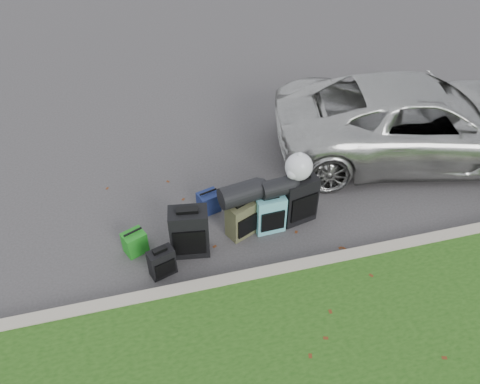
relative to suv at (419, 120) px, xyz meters
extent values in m
plane|color=#383535|center=(-3.34, -1.13, -0.69)|extent=(120.00, 120.00, 0.00)
cube|color=#9E937F|center=(-3.34, -2.13, -0.61)|extent=(120.00, 0.18, 0.15)
imported|color=#B7B7B2|center=(0.00, 0.00, 0.00)|extent=(5.31, 3.27, 1.37)
cube|color=black|center=(-4.72, -1.70, -0.47)|extent=(0.39, 0.29, 0.43)
cube|color=black|center=(-4.29, -1.39, -0.30)|extent=(0.57, 0.39, 0.77)
cube|color=#3C3D25|center=(-3.50, -1.22, -0.40)|extent=(0.49, 0.41, 0.58)
cube|color=teal|center=(-3.07, -1.24, -0.38)|extent=(0.44, 0.28, 0.62)
cube|color=black|center=(-2.59, -1.12, -0.30)|extent=(0.57, 0.41, 0.78)
cube|color=#1D821D|center=(-5.05, -1.19, -0.51)|extent=(0.37, 0.34, 0.34)
cube|color=navy|center=(-3.86, -0.61, -0.52)|extent=(0.37, 0.32, 0.34)
cylinder|color=black|center=(-3.50, -1.18, 0.05)|extent=(0.64, 0.42, 0.32)
cylinder|color=black|center=(-2.97, -1.20, 0.06)|extent=(0.50, 0.32, 0.26)
sphere|color=silver|center=(-2.63, -1.10, 0.29)|extent=(0.40, 0.40, 0.40)
camera|label=1|loc=(-4.75, -5.97, 4.31)|focal=35.00mm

